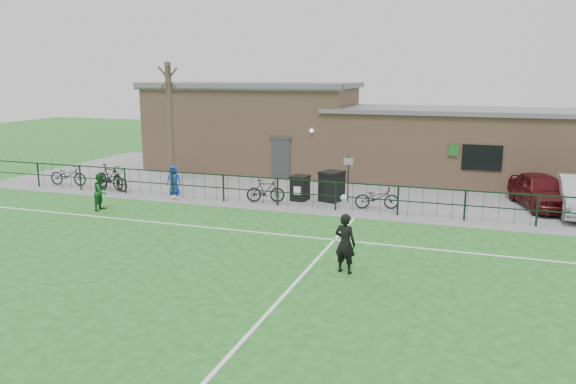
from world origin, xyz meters
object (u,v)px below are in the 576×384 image
(wheelie_bin_right, at_px, (332,187))
(bicycle_b, at_px, (110,177))
(spectator_child, at_px, (174,180))
(sign_post, at_px, (348,179))
(bicycle_c, at_px, (112,179))
(bare_tree, at_px, (170,125))
(bicycle_a, at_px, (68,175))
(outfield_player, at_px, (101,192))
(car_maroon, at_px, (541,191))
(bicycle_e, at_px, (377,198))
(ball_ground, at_px, (174,197))
(wheelie_bin_left, at_px, (300,189))
(bicycle_d, at_px, (266,191))

(wheelie_bin_right, distance_m, bicycle_b, 10.69)
(bicycle_b, relative_size, spectator_child, 1.49)
(sign_post, xyz_separation_m, bicycle_c, (-11.09, -1.34, -0.47))
(bare_tree, height_order, bicycle_a, bare_tree)
(bicycle_b, height_order, bicycle_c, bicycle_b)
(bare_tree, xyz_separation_m, outfield_player, (-0.04, -5.49, -2.25))
(wheelie_bin_right, xyz_separation_m, outfield_player, (-8.46, -4.57, 0.12))
(car_maroon, distance_m, bicycle_b, 19.28)
(bicycle_e, height_order, ball_ground, bicycle_e)
(wheelie_bin_left, bearing_deg, bicycle_e, -3.18)
(bicycle_c, xyz_separation_m, outfield_player, (1.94, -3.36, 0.21))
(bicycle_c, distance_m, spectator_child, 3.27)
(wheelie_bin_left, relative_size, bicycle_c, 0.50)
(bicycle_c, xyz_separation_m, bicycle_d, (7.77, 0.06, -0.03))
(bare_tree, relative_size, spectator_child, 4.45)
(bicycle_b, bearing_deg, bicycle_d, -72.76)
(outfield_player, bearing_deg, ball_ground, -41.18)
(wheelie_bin_right, distance_m, bicycle_a, 13.25)
(bicycle_e, bearing_deg, bicycle_a, 73.58)
(bicycle_b, bearing_deg, spectator_child, -72.80)
(spectator_child, bearing_deg, ball_ground, -72.39)
(wheelie_bin_right, relative_size, bicycle_a, 0.63)
(bicycle_d, bearing_deg, bicycle_b, 72.48)
(car_maroon, xyz_separation_m, bicycle_a, (-21.68, -2.51, -0.20))
(wheelie_bin_right, relative_size, bicycle_e, 0.68)
(wheelie_bin_right, bearing_deg, wheelie_bin_left, -146.96)
(car_maroon, bearing_deg, bicycle_b, 172.34)
(bare_tree, relative_size, bicycle_b, 2.99)
(bicycle_a, xyz_separation_m, spectator_child, (6.08, -0.23, 0.16))
(bicycle_b, relative_size, ball_ground, 8.70)
(bare_tree, height_order, bicycle_d, bare_tree)
(sign_post, height_order, spectator_child, sign_post)
(bicycle_a, height_order, spectator_child, spectator_child)
(ball_ground, bearing_deg, wheelie_bin_left, 17.81)
(outfield_player, xyz_separation_m, ball_ground, (1.84, 2.55, -0.64))
(car_maroon, bearing_deg, wheelie_bin_right, 175.17)
(sign_post, height_order, outfield_player, sign_post)
(bicycle_a, xyz_separation_m, bicycle_d, (10.59, -0.27, -0.01))
(ball_ground, bearing_deg, spectator_child, 119.57)
(wheelie_bin_right, xyz_separation_m, ball_ground, (-6.62, -2.02, -0.52))
(sign_post, relative_size, spectator_child, 1.48)
(bicycle_b, distance_m, outfield_player, 4.11)
(outfield_player, height_order, ball_ground, outfield_player)
(bare_tree, bearing_deg, bicycle_a, -159.36)
(bare_tree, xyz_separation_m, bicycle_a, (-4.80, -1.81, -2.47))
(bicycle_d, height_order, bicycle_e, bicycle_d)
(spectator_child, bearing_deg, bicycle_a, 165.90)
(bicycle_b, relative_size, bicycle_e, 1.12)
(bare_tree, height_order, outfield_player, bare_tree)
(bicycle_b, height_order, ball_ground, bicycle_b)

